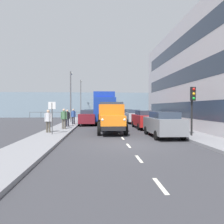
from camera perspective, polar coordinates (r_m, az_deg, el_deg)
The scene contains 23 objects.
ground_plane at distance 19.42m, azimuth 0.78°, elevation -4.63°, with size 80.00×80.00×0.00m, color #38383D.
sidewalk_left at distance 20.40m, azimuth 14.63°, elevation -4.17°, with size 2.26×37.42×0.15m, color gray.
sidewalk_right at distance 19.63m, azimuth -13.63°, elevation -4.39°, with size 2.26×37.42×0.15m, color gray.
road_centreline_markings at distance 18.23m, azimuth 1.09°, elevation -5.01°, with size 0.12×32.46×0.01m.
building_terrace at distance 22.15m, azimuth 25.45°, elevation 8.98°, with size 6.32×21.57×10.03m.
sea_horizon at distance 40.99m, azimuth -1.73°, elevation 2.02°, with size 80.00×0.80×5.00m, color gray.
seawall_railing at distance 37.41m, azimuth -1.51°, elevation -0.34°, with size 28.08×0.08×1.20m.
truck_vintage_orange at distance 15.75m, azimuth -0.22°, elevation -1.73°, with size 2.17×5.64×2.43m.
lorry_cargo_blue at distance 25.22m, azimuth -2.34°, elevation 1.47°, with size 2.58×8.20×3.87m.
car_grey_kerbside_near at distance 14.11m, azimuth 14.27°, elevation -3.28°, with size 1.86×4.22×1.72m.
car_red_kerbside_1 at distance 19.40m, azimuth 9.18°, elevation -2.00°, with size 1.84×4.53×1.72m.
car_silver_kerbside_2 at distance 25.64m, azimuth 5.94°, elevation -1.18°, with size 1.76×4.33×1.72m.
car_black_kerbside_3 at distance 31.71m, azimuth 4.03°, elevation -0.69°, with size 1.83×4.40×1.72m.
car_maroon_oppositeside_0 at distance 23.09m, azimuth -6.97°, elevation -1.46°, with size 1.84×4.36×1.72m.
car_teal_oppositeside_1 at distance 29.24m, azimuth -6.33°, elevation -0.87°, with size 1.83×4.12×1.72m.
pedestrian_couple_b at distance 15.66m, azimuth -17.64°, elevation -1.92°, with size 0.53×0.34×1.69m.
pedestrian_near_railing at distance 17.94m, azimuth -13.50°, elevation -1.37°, with size 0.53×0.34×1.75m.
pedestrian_couple_a at distance 19.99m, azimuth -12.55°, elevation -1.30°, with size 0.53×0.34×1.64m.
pedestrian_with_bag at distance 22.56m, azimuth -10.91°, elevation -0.91°, with size 0.53×0.34×1.69m.
traffic_light_near at distance 14.24m, azimuth 21.88°, elevation 3.06°, with size 0.28×0.41×3.20m.
lamp_post_promenade at distance 26.25m, azimuth -11.62°, elevation 5.61°, with size 0.32×1.14×6.44m.
lamp_post_far at distance 37.31m, azimuth -8.84°, elevation 4.69°, with size 0.32×1.14×6.85m.
street_sign at distance 14.56m, azimuth -16.65°, elevation -0.05°, with size 0.50×0.07×2.25m.
Camera 1 is at (1.60, 10.98, 2.03)m, focal length 32.24 mm.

